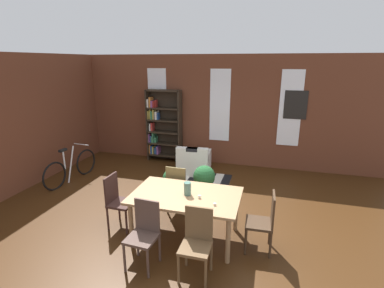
# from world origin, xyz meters

# --- Properties ---
(ground_plane) EXTENTS (10.12, 10.12, 0.00)m
(ground_plane) POSITION_xyz_m (0.00, 0.00, 0.00)
(ground_plane) COLOR #3E230E
(back_wall_brick) EXTENTS (8.79, 0.12, 2.99)m
(back_wall_brick) POSITION_xyz_m (0.00, 3.47, 1.50)
(back_wall_brick) COLOR brown
(back_wall_brick) RESTS_ON ground
(window_pane_0) EXTENTS (0.55, 0.02, 1.94)m
(window_pane_0) POSITION_xyz_m (-1.82, 3.40, 1.64)
(window_pane_0) COLOR white
(window_pane_1) EXTENTS (0.55, 0.02, 1.94)m
(window_pane_1) POSITION_xyz_m (0.00, 3.40, 1.64)
(window_pane_1) COLOR white
(window_pane_2) EXTENTS (0.55, 0.02, 1.94)m
(window_pane_2) POSITION_xyz_m (1.82, 3.40, 1.64)
(window_pane_2) COLOR white
(dining_table) EXTENTS (1.72, 1.07, 0.77)m
(dining_table) POSITION_xyz_m (0.16, -0.31, 0.69)
(dining_table) COLOR #99734C
(dining_table) RESTS_ON ground
(vase_on_table) EXTENTS (0.12, 0.12, 0.21)m
(vase_on_table) POSITION_xyz_m (0.19, -0.31, 0.88)
(vase_on_table) COLOR #4C7266
(vase_on_table) RESTS_ON dining_table
(tealight_candle_0) EXTENTS (0.04, 0.04, 0.03)m
(tealight_candle_0) POSITION_xyz_m (0.67, -0.53, 0.79)
(tealight_candle_0) COLOR silver
(tealight_candle_0) RESTS_ON dining_table
(tealight_candle_1) EXTENTS (0.04, 0.04, 0.05)m
(tealight_candle_1) POSITION_xyz_m (0.40, -0.37, 0.80)
(tealight_candle_1) COLOR silver
(tealight_candle_1) RESTS_ON dining_table
(dining_chair_near_right) EXTENTS (0.40, 0.40, 0.95)m
(dining_chair_near_right) POSITION_xyz_m (0.54, -1.07, 0.51)
(dining_chair_near_right) COLOR brown
(dining_chair_near_right) RESTS_ON ground
(dining_chair_head_left) EXTENTS (0.41, 0.41, 0.95)m
(dining_chair_head_left) POSITION_xyz_m (-1.07, -0.30, 0.51)
(dining_chair_head_left) COLOR #351F1B
(dining_chair_head_left) RESTS_ON ground
(dining_chair_far_left) EXTENTS (0.41, 0.41, 0.95)m
(dining_chair_far_left) POSITION_xyz_m (-0.23, 0.46, 0.51)
(dining_chair_far_left) COLOR brown
(dining_chair_far_left) RESTS_ON ground
(dining_chair_head_right) EXTENTS (0.42, 0.42, 0.95)m
(dining_chair_head_right) POSITION_xyz_m (1.39, -0.30, 0.51)
(dining_chair_head_right) COLOR #3E2B1B
(dining_chair_head_right) RESTS_ON ground
(dining_chair_near_left) EXTENTS (0.43, 0.43, 0.95)m
(dining_chair_near_left) POSITION_xyz_m (-0.22, -1.07, 0.51)
(dining_chair_near_left) COLOR #4C3830
(dining_chair_near_left) RESTS_ON ground
(bookshelf_tall) EXTENTS (1.00, 0.31, 2.05)m
(bookshelf_tall) POSITION_xyz_m (-1.64, 3.22, 1.03)
(bookshelf_tall) COLOR #2D2319
(bookshelf_tall) RESTS_ON ground
(armchair_white) EXTENTS (0.87, 0.87, 0.75)m
(armchair_white) POSITION_xyz_m (-0.48, 2.51, 0.28)
(armchair_white) COLOR silver
(armchair_white) RESTS_ON ground
(bicycle_second) EXTENTS (0.44, 1.67, 0.89)m
(bicycle_second) POSITION_xyz_m (-3.19, 1.18, 0.33)
(bicycle_second) COLOR black
(bicycle_second) RESTS_ON ground
(potted_plant_by_shelf) EXTENTS (0.49, 0.49, 0.58)m
(potted_plant_by_shelf) POSITION_xyz_m (0.03, 1.52, 0.31)
(potted_plant_by_shelf) COLOR #9E6042
(potted_plant_by_shelf) RESTS_ON ground
(potted_plant_corner) EXTENTS (0.36, 0.36, 0.47)m
(potted_plant_corner) POSITION_xyz_m (-0.70, 1.35, 0.26)
(potted_plant_corner) COLOR #9E6042
(potted_plant_corner) RESTS_ON ground
(striped_rug) EXTENTS (1.43, 0.78, 0.01)m
(striped_rug) POSITION_xyz_m (-0.19, 2.19, 0.00)
(striped_rug) COLOR black
(striped_rug) RESTS_ON ground
(framed_picture) EXTENTS (0.56, 0.03, 0.72)m
(framed_picture) POSITION_xyz_m (1.93, 3.39, 1.75)
(framed_picture) COLOR black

